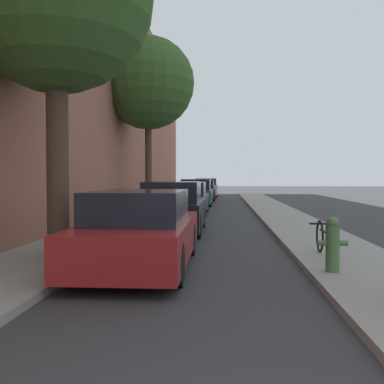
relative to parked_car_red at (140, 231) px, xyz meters
The scene contains 13 objects.
ground_plane 8.57m from the parked_car_red, 83.51° to the left, with size 120.00×120.00×0.00m, color #333335.
sidewalk_left 8.72m from the parked_car_red, 102.84° to the left, with size 2.00×52.00×0.12m.
sidewalk_right 9.34m from the parked_car_red, 65.51° to the left, with size 2.00×52.00×0.12m.
building_facade_left 10.19m from the parked_car_red, 111.16° to the left, with size 0.70×52.00×10.50m.
parked_car_red is the anchor object (origin of this frame).
parked_car_black 5.31m from the parked_car_red, 89.84° to the left, with size 1.75×4.33×1.49m.
parked_car_navy 11.55m from the parked_car_red, 90.20° to the left, with size 1.69×4.62×1.40m.
parked_car_teal 17.77m from the parked_car_red, 90.10° to the left, with size 1.78×4.44×1.49m.
parked_car_maroon 23.36m from the parked_car_red, 89.77° to the left, with size 1.71×4.16×1.40m.
parked_car_white 28.94m from the parked_car_red, 89.76° to the left, with size 1.84×4.63×1.48m.
street_tree_far 12.45m from the parked_car_red, 98.60° to the left, with size 3.93×3.93×7.45m.
fire_hydrant 3.29m from the parked_car_red, 11.62° to the right, with size 0.47×0.22×0.88m.
bicycle 3.50m from the parked_car_red, 12.70° to the left, with size 0.44×1.59×0.65m.
Camera 1 is at (0.51, -0.54, 1.65)m, focal length 42.74 mm.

